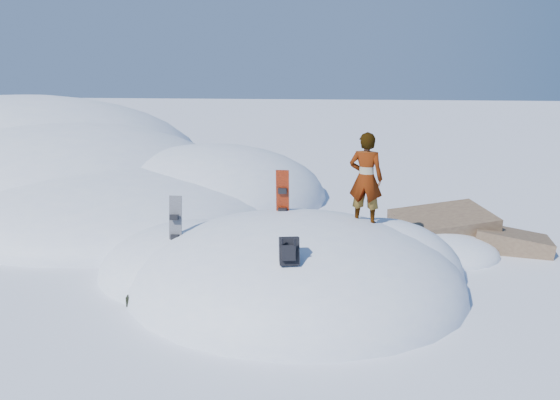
# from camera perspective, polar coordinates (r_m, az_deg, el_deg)

# --- Properties ---
(ground) EXTENTS (120.00, 120.00, 0.00)m
(ground) POSITION_cam_1_polar(r_m,az_deg,el_deg) (11.52, 1.62, -9.07)
(ground) COLOR white
(ground) RESTS_ON ground
(snow_mound) EXTENTS (8.00, 6.00, 3.00)m
(snow_mound) POSITION_cam_1_polar(r_m,az_deg,el_deg) (11.75, 0.86, -8.58)
(snow_mound) COLOR white
(snow_mound) RESTS_ON ground
(snow_ridge) EXTENTS (21.50, 18.50, 6.40)m
(snow_ridge) POSITION_cam_1_polar(r_m,az_deg,el_deg) (23.70, -22.54, 2.02)
(snow_ridge) COLOR white
(snow_ridge) RESTS_ON ground
(rock_outcrop) EXTENTS (4.68, 4.41, 1.68)m
(rock_outcrop) POSITION_cam_1_polar(r_m,az_deg,el_deg) (14.61, 17.25, -4.55)
(rock_outcrop) COLOR brown
(rock_outcrop) RESTS_ON ground
(snowboard_red) EXTENTS (0.28, 0.19, 1.49)m
(snowboard_red) POSITION_cam_1_polar(r_m,az_deg,el_deg) (11.73, 0.27, -0.31)
(snowboard_red) COLOR red
(snowboard_red) RESTS_ON snow_mound
(snowboard_dark) EXTENTS (0.27, 0.26, 1.40)m
(snowboard_dark) POSITION_cam_1_polar(r_m,az_deg,el_deg) (11.44, -10.89, -3.00)
(snowboard_dark) COLOR black
(snowboard_dark) RESTS_ON snow_mound
(backpack) EXTENTS (0.39, 0.44, 0.56)m
(backpack) POSITION_cam_1_polar(r_m,az_deg,el_deg) (9.36, 0.95, -5.36)
(backpack) COLOR black
(backpack) RESTS_ON snow_mound
(gear_pile) EXTENTS (0.89, 0.68, 0.24)m
(gear_pile) POSITION_cam_1_polar(r_m,az_deg,el_deg) (11.11, -13.51, -9.72)
(gear_pile) COLOR black
(gear_pile) RESTS_ON ground
(person) EXTENTS (0.79, 0.62, 1.92)m
(person) POSITION_cam_1_polar(r_m,az_deg,el_deg) (11.36, 8.95, 2.23)
(person) COLOR slate
(person) RESTS_ON snow_mound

